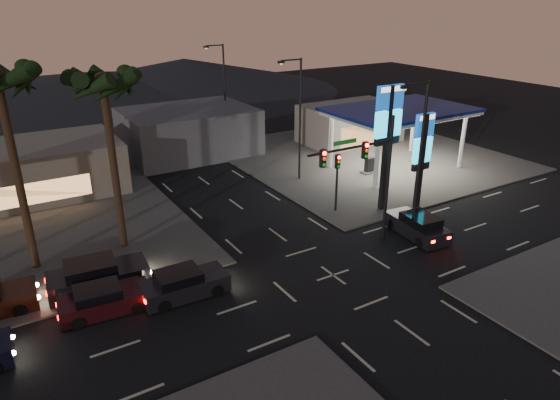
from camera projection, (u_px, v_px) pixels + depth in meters
ground at (333, 275)px, 27.82m from camera, size 140.00×140.00×0.00m
corner_lot_ne at (365, 156)px, 48.14m from camera, size 24.00×24.00×0.12m
gas_station at (400, 113)px, 43.08m from camera, size 12.20×8.20×5.47m
convenience_store at (350, 124)px, 52.32m from camera, size 10.00×6.00×4.00m
pylon_sign_tall at (388, 124)px, 33.83m from camera, size 2.20×0.35×9.00m
pylon_sign_short at (423, 147)px, 34.91m from camera, size 1.60×0.35×7.00m
traffic_signal_mast at (367, 166)px, 29.22m from camera, size 6.10×0.39×8.00m
pedestal_signal at (337, 173)px, 34.87m from camera, size 0.32×0.39×4.30m
streetlight_near at (418, 154)px, 29.72m from camera, size 2.14×0.25×10.00m
streetlight_mid at (298, 113)px, 39.97m from camera, size 2.14×0.25×10.00m
streetlight_far at (223, 88)px, 51.01m from camera, size 2.14×0.25×10.00m
palm_a at (104, 94)px, 27.38m from camera, size 4.41×4.41×10.86m
palm_b at (0, 93)px, 24.76m from camera, size 4.41×4.41×11.46m
building_far_west at (9, 174)px, 37.65m from camera, size 16.00×8.00×4.00m
building_far_mid at (189, 132)px, 48.46m from camera, size 12.00×9.00×4.40m
hill_right at (185, 74)px, 81.44m from camera, size 50.00×50.00×5.00m
hill_center at (90, 85)px, 74.39m from camera, size 60.00×60.00×4.00m
car_lane_a_front at (183, 284)px, 25.66m from camera, size 4.62×2.05×1.49m
car_lane_a_mid at (104, 300)px, 24.36m from camera, size 4.54×2.18×1.44m
car_lane_b_front at (97, 283)px, 25.94m from camera, size 4.11×2.01×1.30m
car_lane_b_mid at (97, 276)px, 26.21m from camera, size 5.33×2.57×1.69m
suv_station at (417, 226)px, 32.11m from camera, size 2.40×4.74×1.52m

